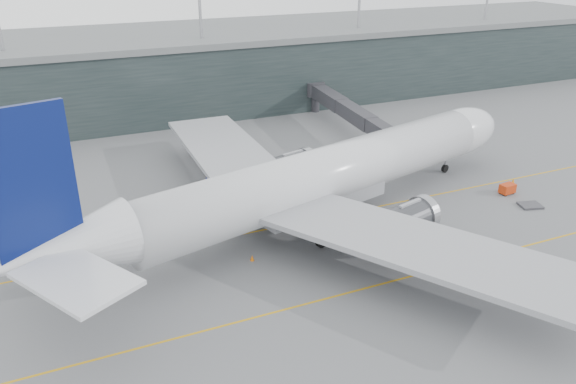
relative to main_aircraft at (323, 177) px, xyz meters
name	(u,v)px	position (x,y,z in m)	size (l,w,h in m)	color
ground	(272,213)	(-5.14, 4.12, -5.77)	(320.00, 320.00, 0.00)	#58575C
taxiline_a	(285,226)	(-5.14, 0.12, -5.76)	(160.00, 0.25, 0.02)	#C38C12
taxiline_b	(348,293)	(-5.14, -15.88, -5.76)	(160.00, 0.25, 0.02)	#C38C12
taxiline_lead_main	(254,158)	(-0.14, 24.12, -5.76)	(0.25, 60.00, 0.02)	#C38C12
terminal	(168,69)	(-5.14, 62.12, 1.85)	(240.00, 36.00, 29.00)	black
main_aircraft	(323,177)	(0.00, 0.00, 0.00)	(72.39, 66.67, 20.57)	silver
jet_bridge	(348,113)	(18.90, 27.25, -1.23)	(6.72, 42.95, 6.07)	#2D2C31
gse_cart	(507,189)	(27.26, -3.59, -4.97)	(2.25, 1.56, 1.45)	#B62F0D
baggage_dolly	(530,205)	(27.15, -8.04, -5.61)	(2.81, 2.25, 0.28)	#36353A
uld_a	(211,184)	(-10.25, 14.51, -4.89)	(2.26, 2.05, 1.68)	#393A3E
uld_b	(228,177)	(-7.42, 15.64, -4.72)	(2.51, 2.17, 2.00)	#393A3E
uld_c	(241,177)	(-5.55, 15.16, -4.83)	(2.15, 1.80, 1.80)	#393A3E
cone_nose	(513,181)	(30.89, -1.02, -5.41)	(0.46, 0.46, 0.73)	orange
cone_wing_stbd	(415,261)	(4.38, -13.94, -5.41)	(0.46, 0.46, 0.73)	orange
cone_wing_port	(297,171)	(3.40, 15.08, -5.43)	(0.43, 0.43, 0.68)	#E34B0C
cone_tail	(252,258)	(-11.75, -6.10, -5.42)	(0.45, 0.45, 0.72)	#D9630C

